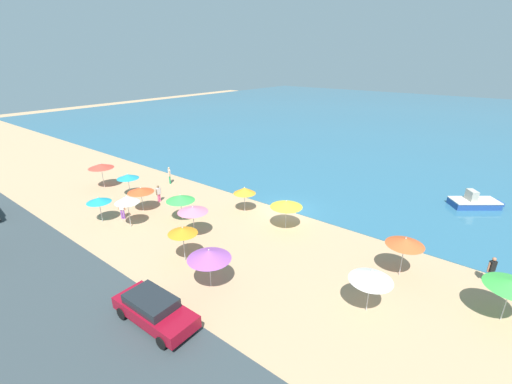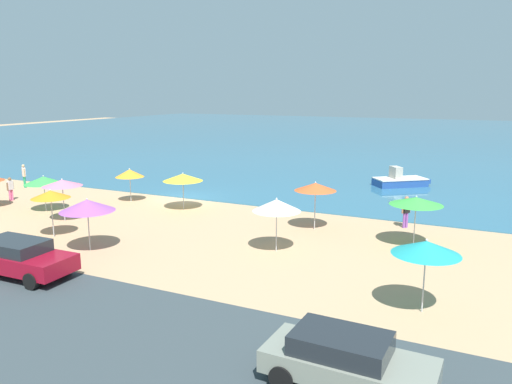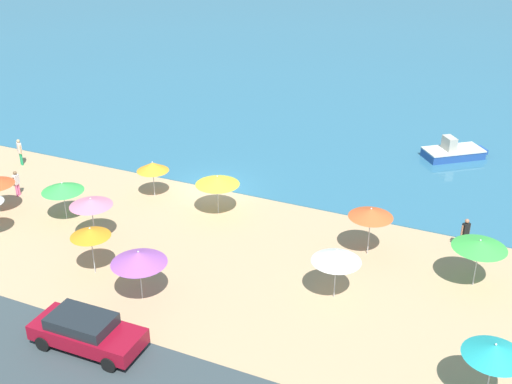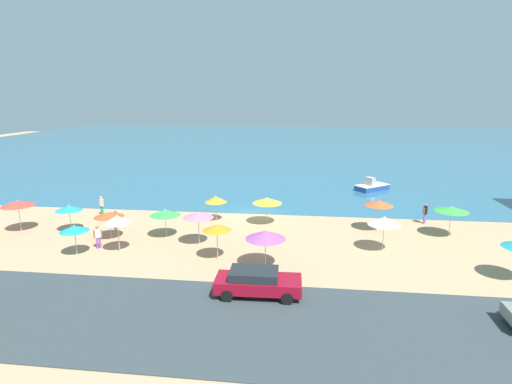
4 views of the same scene
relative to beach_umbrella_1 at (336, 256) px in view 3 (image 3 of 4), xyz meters
The scene contains 17 objects.
ground_plane 13.02m from the beach_umbrella_1, 142.65° to the left, with size 160.00×160.00×0.00m, color tan.
sea 63.65m from the beach_umbrella_1, 99.23° to the left, with size 150.00×110.00×0.05m, color #2E6583.
beach_umbrella_1 is the anchor object (origin of this frame).
beach_umbrella_2 6.63m from the beach_umbrella_1, 32.48° to the left, with size 2.48×2.48×2.44m.
beach_umbrella_3 15.90m from the beach_umbrella_1, behind, with size 2.29×2.29×2.23m.
beach_umbrella_4 4.29m from the beach_umbrella_1, 85.05° to the left, with size 2.21×2.21×2.59m.
beach_umbrella_7 11.41m from the beach_umbrella_1, 165.72° to the right, with size 1.90×1.90×2.47m.
beach_umbrella_8 14.04m from the beach_umbrella_1, 157.26° to the left, with size 1.89×1.89×2.24m.
beach_umbrella_9 8.64m from the beach_umbrella_1, 154.95° to the right, with size 2.50×2.50×2.48m.
beach_umbrella_12 12.97m from the beach_umbrella_1, behind, with size 2.20×2.20×2.46m.
beach_umbrella_13 7.96m from the beach_umbrella_1, 28.77° to the right, with size 2.24×2.24×2.54m.
beach_umbrella_14 9.90m from the beach_umbrella_1, 149.18° to the left, with size 2.47×2.47×2.32m.
bather_0 24.23m from the beach_umbrella_1, 166.11° to the left, with size 0.50×0.37×1.79m.
bather_1 20.55m from the beach_umbrella_1, behind, with size 0.26×0.57×1.59m.
bather_3 8.26m from the beach_umbrella_1, 55.09° to the left, with size 0.40×0.46×1.74m.
parked_car_0 10.92m from the beach_umbrella_1, 136.81° to the right, with size 4.64×2.03×1.43m.
skiff_nearshore 18.92m from the beach_umbrella_1, 83.01° to the left, with size 4.26×3.89×1.52m.
Camera 3 is at (16.88, -31.06, 16.90)m, focal length 45.00 mm.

